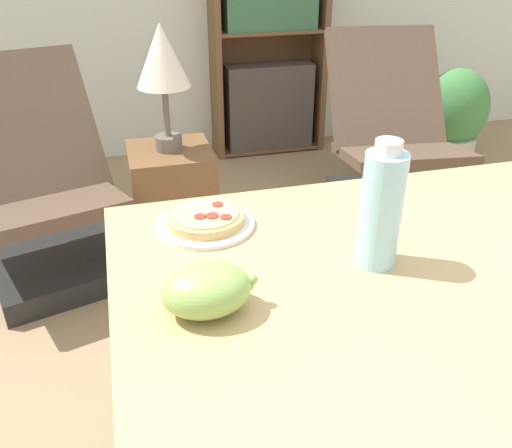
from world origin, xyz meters
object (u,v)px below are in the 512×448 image
pizza_on_plate (206,220)px  bookshelf (269,42)px  lounge_chair_far (390,158)px  lounge_chair_near (46,212)px  side_table (174,206)px  drink_bottle (381,208)px  table_lamp (162,62)px  grape_bunch (207,290)px  potted_plant_floor (453,117)px

pizza_on_plate → bookshelf: size_ratio=0.14×
lounge_chair_far → lounge_chair_near: bearing=-166.5°
side_table → drink_bottle: bearing=-78.7°
bookshelf → table_lamp: size_ratio=3.08×
pizza_on_plate → table_lamp: table_lamp is taller
grape_bunch → potted_plant_floor: 2.84m
table_lamp → lounge_chair_far: bearing=10.5°
lounge_chair_near → table_lamp: (0.53, -0.04, 0.59)m
pizza_on_plate → grape_bunch: size_ratio=1.29×
pizza_on_plate → lounge_chair_near: bearing=113.8°
bookshelf → side_table: bearing=-122.4°
side_table → bookshelf: bearing=57.6°
grape_bunch → table_lamp: (0.08, 1.38, 0.08)m
table_lamp → potted_plant_floor: (1.81, 0.69, -0.58)m
lounge_chair_far → grape_bunch: bearing=-119.8°
pizza_on_plate → potted_plant_floor: bearing=43.8°
bookshelf → potted_plant_floor: 1.23m
lounge_chair_near → potted_plant_floor: bearing=-0.5°
lounge_chair_far → potted_plant_floor: size_ratio=1.48×
pizza_on_plate → drink_bottle: (0.29, -0.23, 0.10)m
pizza_on_plate → drink_bottle: size_ratio=0.86×
lounge_chair_far → potted_plant_floor: 0.82m
drink_bottle → lounge_chair_far: 1.85m
drink_bottle → table_lamp: 1.33m
bookshelf → side_table: 1.51m
grape_bunch → drink_bottle: size_ratio=0.66×
grape_bunch → lounge_chair_far: 2.06m
drink_bottle → pizza_on_plate: bearing=142.1°
side_table → lounge_chair_near: bearing=175.5°
pizza_on_plate → lounge_chair_far: bearing=47.9°
potted_plant_floor → grape_bunch: bearing=-132.5°
pizza_on_plate → side_table: 1.19m
drink_bottle → side_table: size_ratio=0.48×
drink_bottle → potted_plant_floor: bearing=52.2°
pizza_on_plate → grape_bunch: 0.30m
grape_bunch → lounge_chair_far: bearing=52.5°
bookshelf → lounge_chair_near: bearing=-137.9°
potted_plant_floor → pizza_on_plate: bearing=-136.2°
lounge_chair_near → potted_plant_floor: size_ratio=1.49×
lounge_chair_far → side_table: lounge_chair_far is taller
grape_bunch → side_table: bearing=86.5°
bookshelf → lounge_chair_far: bearing=-70.5°
lounge_chair_far → side_table: 1.15m
pizza_on_plate → side_table: size_ratio=0.41×
lounge_chair_far → bookshelf: (-0.36, 1.01, 0.42)m
bookshelf → potted_plant_floor: size_ratio=2.57×
lounge_chair_near → lounge_chair_far: (1.66, 0.17, 0.00)m
lounge_chair_far → table_lamp: bearing=-161.8°
table_lamp → bookshelf: bearing=57.6°
potted_plant_floor → bookshelf: bearing=152.5°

